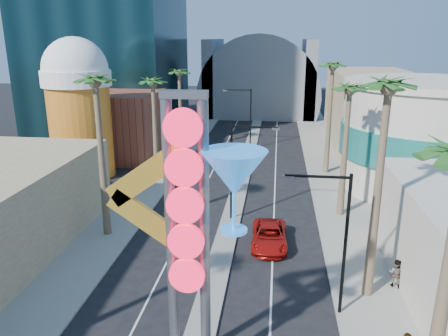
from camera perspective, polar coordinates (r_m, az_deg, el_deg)
sidewalk_west at (r=51.76m, az=-7.79°, el=0.50°), size 5.00×100.00×0.15m
sidewalk_east at (r=50.47m, az=13.57°, el=-0.25°), size 5.00×100.00×0.15m
median at (r=53.10m, az=3.00°, el=1.05°), size 1.60×84.00×0.15m
brick_filler_west at (r=55.58m, az=-13.70°, el=5.47°), size 10.00×10.00×8.00m
filler_east at (r=62.99m, az=18.56°, el=7.29°), size 10.00×20.00×10.00m
beer_mug at (r=48.08m, az=-18.45°, el=8.04°), size 7.00×7.00×14.50m
turquoise_building at (r=46.31m, az=25.19°, el=3.71°), size 16.60×16.60×10.60m
canopy at (r=85.67m, az=4.71°, el=9.94°), size 22.00×16.00×22.00m
neon_sign at (r=17.69m, az=-2.24°, el=-7.06°), size 6.53×2.60×12.55m
streetlight_0 at (r=34.48m, az=1.87°, el=0.66°), size 3.79×0.25×8.00m
streetlight_1 at (r=57.94m, az=2.96°, el=7.25°), size 3.79×0.25×8.00m
streetlight_2 at (r=23.33m, az=14.53°, el=-8.15°), size 3.45×0.25×8.00m
palm_1 at (r=31.78m, az=-16.38°, el=9.56°), size 2.40×2.40×12.70m
palm_2 at (r=45.05m, az=-9.25°, el=10.24°), size 2.40×2.40×11.20m
palm_3 at (r=56.61m, az=-5.86°, el=11.67°), size 2.40×2.40×11.20m
palm_5 at (r=23.87m, az=20.55°, el=8.06°), size 2.40×2.40×13.20m
palm_6 at (r=35.72m, az=16.05°, el=8.87°), size 2.40×2.40×11.70m
palm_7 at (r=47.46m, az=13.99°, el=11.92°), size 2.40×2.40×12.70m
red_pickup at (r=31.82m, az=5.94°, el=-8.82°), size 2.61×5.44×1.50m
pedestrian_b at (r=28.49m, az=21.52°, el=-12.63°), size 1.06×0.98×1.74m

